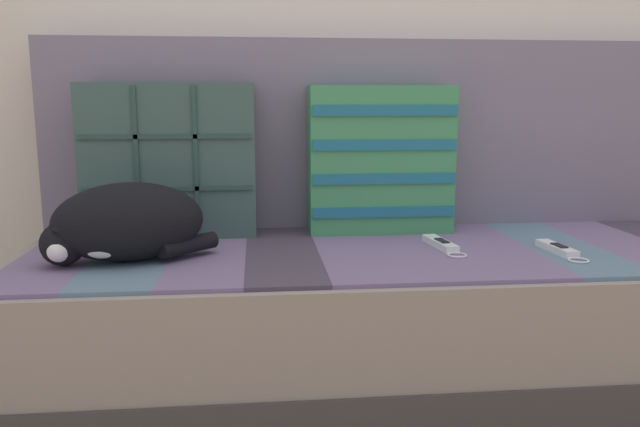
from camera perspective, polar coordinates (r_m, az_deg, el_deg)
ground_plane at (r=1.67m, az=6.78°, el=-18.80°), size 14.00×14.00×0.00m
couch at (r=1.73m, az=5.77°, el=-9.98°), size 1.94×0.78×0.44m
sofa_backrest at (r=1.94m, az=4.12°, el=7.32°), size 1.90×0.14×0.55m
throw_pillow_quilted at (r=1.78m, az=-13.56°, el=4.72°), size 0.47×0.14×0.42m
throw_pillow_striped at (r=1.80m, az=5.50°, el=4.92°), size 0.41×0.14×0.42m
sleeping_cat at (r=1.53m, az=-17.53°, el=-0.98°), size 0.40×0.28×0.19m
game_remote_near at (r=1.65m, az=11.03°, el=-2.78°), size 0.07×0.21×0.02m
game_remote_far at (r=1.67m, az=20.95°, el=-3.08°), size 0.06×0.20×0.02m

